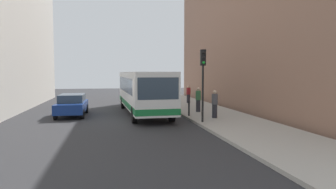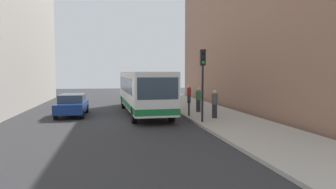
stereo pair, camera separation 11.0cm
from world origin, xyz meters
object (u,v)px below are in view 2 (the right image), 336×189
(bollard_far, at_px, (170,100))
(pedestrian_mid_sidewalk, at_px, (198,100))
(pedestrian_far_sidewalk, at_px, (189,94))
(car_beside_bus, at_px, (72,104))
(car_behind_bus, at_px, (138,93))
(bollard_near, at_px, (189,108))
(traffic_light, at_px, (203,72))
(pedestrian_near_signal, at_px, (215,104))
(bollard_mid, at_px, (178,104))
(bus, at_px, (143,90))

(bollard_far, bearing_deg, pedestrian_mid_sidewalk, -75.69)
(bollard_far, relative_size, pedestrian_far_sidewalk, 0.59)
(car_beside_bus, bearing_deg, car_behind_bus, -115.42)
(bollard_near, bearing_deg, traffic_light, -87.81)
(bollard_near, xyz_separation_m, pedestrian_near_signal, (1.32, -1.22, 0.39))
(bollard_mid, bearing_deg, traffic_light, -89.01)
(car_behind_bus, xyz_separation_m, pedestrian_far_sidewalk, (4.31, -5.25, 0.17))
(bollard_far, bearing_deg, bollard_near, -90.00)
(bus, distance_m, pedestrian_mid_sidewalk, 4.03)
(bollard_far, distance_m, pedestrian_far_sidewalk, 2.95)
(pedestrian_far_sidewalk, bearing_deg, bollard_mid, -122.76)
(bus, xyz_separation_m, bollard_near, (2.70, -2.65, -1.10))
(car_beside_bus, distance_m, traffic_light, 9.51)
(car_beside_bus, bearing_deg, bollard_near, 162.63)
(bus, height_order, pedestrian_mid_sidewalk, bus)
(bus, distance_m, pedestrian_far_sidewalk, 7.54)
(car_beside_bus, distance_m, pedestrian_near_signal, 9.67)
(pedestrian_far_sidewalk, bearing_deg, car_beside_bus, -158.87)
(bollard_far, height_order, pedestrian_far_sidewalk, pedestrian_far_sidewalk)
(bollard_near, relative_size, bollard_far, 1.00)
(traffic_light, distance_m, bollard_far, 9.32)
(car_behind_bus, distance_m, pedestrian_near_signal, 15.19)
(bollard_far, distance_m, pedestrian_near_signal, 7.74)
(bus, bearing_deg, pedestrian_far_sidewalk, -132.90)
(bollard_far, bearing_deg, car_beside_bus, -152.93)
(traffic_light, xyz_separation_m, bollard_far, (-0.10, 9.01, -2.38))
(traffic_light, height_order, bollard_near, traffic_light)
(car_behind_bus, distance_m, pedestrian_far_sidewalk, 6.79)
(car_beside_bus, bearing_deg, bollard_mid, -173.90)
(car_beside_bus, relative_size, pedestrian_far_sidewalk, 2.73)
(bus, bearing_deg, car_beside_bus, -0.46)
(car_beside_bus, xyz_separation_m, traffic_light, (7.70, -5.13, 2.22))
(bollard_mid, relative_size, bollard_far, 1.00)
(car_behind_bus, bearing_deg, bollard_far, 105.48)
(bollard_mid, bearing_deg, bollard_near, -90.00)
(pedestrian_far_sidewalk, bearing_deg, bollard_near, -114.35)
(car_beside_bus, bearing_deg, bus, -177.42)
(pedestrian_near_signal, bearing_deg, traffic_light, -77.29)
(traffic_light, height_order, pedestrian_mid_sidewalk, traffic_light)
(car_beside_bus, xyz_separation_m, car_behind_bus, (5.49, 11.06, 0.00))
(bollard_far, bearing_deg, car_behind_bus, 106.34)
(bus, xyz_separation_m, bollard_mid, (2.70, 0.54, -1.10))
(car_beside_bus, height_order, car_behind_bus, same)
(car_beside_bus, relative_size, pedestrian_near_signal, 2.57)
(pedestrian_near_signal, bearing_deg, pedestrian_far_sidewalk, 138.68)
(car_behind_bus, height_order, traffic_light, traffic_light)
(traffic_light, relative_size, pedestrian_mid_sidewalk, 2.35)
(car_beside_bus, height_order, bollard_far, car_beside_bus)
(car_beside_bus, bearing_deg, pedestrian_mid_sidewalk, 176.28)
(traffic_light, distance_m, bollard_near, 3.54)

